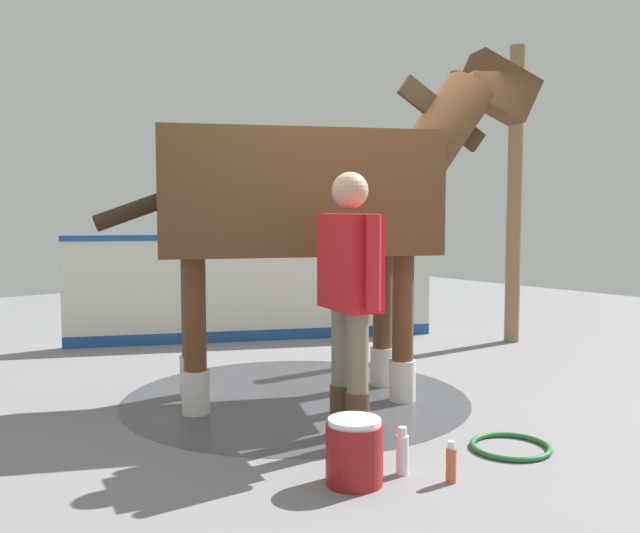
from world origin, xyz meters
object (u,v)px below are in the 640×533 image
(hose_coil, at_px, (510,446))
(handler, at_px, (350,288))
(wash_bucket, at_px, (354,452))
(bottle_shampoo, at_px, (402,453))
(bottle_spray, at_px, (451,464))
(horse, at_px, (312,198))

(hose_coil, bearing_deg, handler, -139.14)
(wash_bucket, xyz_separation_m, bottle_shampoo, (0.07, 0.29, -0.05))
(wash_bucket, xyz_separation_m, bottle_spray, (0.32, 0.41, -0.07))
(handler, bearing_deg, hose_coil, 145.40)
(horse, xyz_separation_m, handler, (0.94, -0.46, -0.56))
(handler, height_order, hose_coil, handler)
(handler, distance_m, hose_coil, 1.37)
(horse, height_order, bottle_shampoo, horse)
(bottle_shampoo, bearing_deg, wash_bucket, -103.46)
(handler, xyz_separation_m, hose_coil, (0.74, 0.64, -0.95))
(horse, height_order, handler, horse)
(handler, height_order, bottle_spray, handler)
(wash_bucket, xyz_separation_m, hose_coil, (0.21, 1.09, -0.16))
(horse, bearing_deg, bottle_spray, -78.55)
(horse, distance_m, bottle_shampoo, 2.18)
(bottle_shampoo, bearing_deg, handler, 165.72)
(handler, bearing_deg, horse, -101.60)
(bottle_spray, height_order, hose_coil, bottle_spray)
(handler, bearing_deg, bottle_spray, 101.97)
(wash_bucket, distance_m, bottle_shampoo, 0.30)
(wash_bucket, height_order, hose_coil, wash_bucket)
(hose_coil, bearing_deg, wash_bucket, -100.90)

